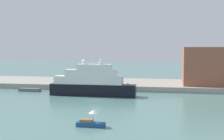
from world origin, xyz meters
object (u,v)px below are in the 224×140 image
object	(u,v)px
work_barge	(30,90)
harbor_building	(210,66)
large_yacht	(91,83)
person_figure	(75,82)
parked_car	(69,79)
small_motorboat	(91,122)
mooring_bollard	(128,85)

from	to	relation	value
work_barge	harbor_building	size ratio (longest dim) A/B	0.38
large_yacht	person_figure	bearing A→B (deg)	126.00
large_yacht	work_barge	world-z (taller)	large_yacht
harbor_building	parked_car	size ratio (longest dim) A/B	3.95
small_motorboat	large_yacht	bearing A→B (deg)	104.32
harbor_building	work_barge	bearing A→B (deg)	-163.84
parked_car	large_yacht	bearing A→B (deg)	-57.07
parked_car	person_figure	distance (m)	10.14
small_motorboat	mooring_bollard	xyz separation A→B (m)	(0.33, 41.32, 1.09)
large_yacht	small_motorboat	size ratio (longest dim) A/B	4.92
harbor_building	mooring_bollard	xyz separation A→B (m)	(-23.90, -9.55, -5.26)
harbor_building	large_yacht	bearing A→B (deg)	-148.54
harbor_building	person_figure	bearing A→B (deg)	-167.57
person_figure	work_barge	bearing A→B (deg)	-152.25
large_yacht	person_figure	size ratio (longest dim) A/B	13.74
large_yacht	person_figure	world-z (taller)	large_yacht
large_yacht	small_motorboat	world-z (taller)	large_yacht
large_yacht	parked_car	bearing A→B (deg)	122.93
small_motorboat	harbor_building	world-z (taller)	harbor_building
large_yacht	person_figure	xyz separation A→B (m)	(-7.89, 10.86, -1.05)
parked_car	mooring_bollard	distance (m)	23.16
harbor_building	mooring_bollard	size ratio (longest dim) A/B	21.58
large_yacht	parked_car	world-z (taller)	large_yacht
mooring_bollard	large_yacht	bearing A→B (deg)	-129.25
harbor_building	person_figure	xyz separation A→B (m)	(-40.08, -8.83, -4.87)
large_yacht	mooring_bollard	world-z (taller)	large_yacht
work_barge	mooring_bollard	size ratio (longest dim) A/B	8.22
mooring_bollard	parked_car	bearing A→B (deg)	155.51
small_motorboat	work_barge	xyz separation A→B (m)	(-27.62, 35.85, -0.40)
harbor_building	parked_car	xyz separation A→B (m)	(-44.98, 0.05, -5.00)
small_motorboat	person_figure	size ratio (longest dim) A/B	2.79
large_yacht	mooring_bollard	size ratio (longest dim) A/B	30.08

